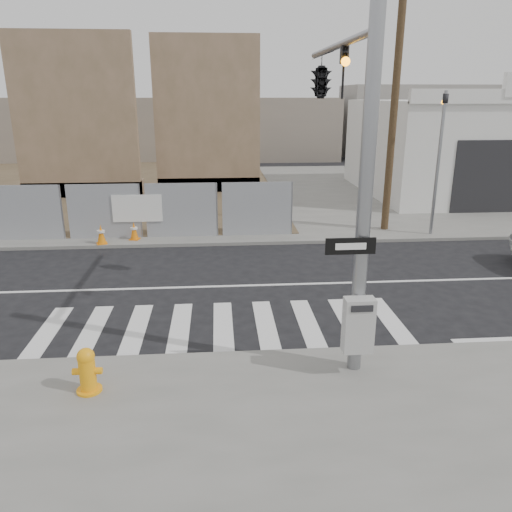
{
  "coord_description": "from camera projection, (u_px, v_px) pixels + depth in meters",
  "views": [
    {
      "loc": [
        -0.05,
        -13.18,
        5.13
      ],
      "look_at": [
        0.84,
        -1.61,
        1.4
      ],
      "focal_mm": 35.0,
      "sensor_mm": 36.0,
      "label": 1
    }
  ],
  "objects": [
    {
      "name": "auto_shop",
      "position": [
        480.0,
        147.0,
        26.64
      ],
      "size": [
        12.0,
        10.2,
        5.95
      ],
      "color": "silver",
      "rests_on": "sidewalk_far"
    },
    {
      "name": "utility_pole_right",
      "position": [
        395.0,
        94.0,
        18.19
      ],
      "size": [
        1.6,
        0.28,
        10.0
      ],
      "color": "#4B3A23",
      "rests_on": "sidewalk_far"
    },
    {
      "name": "concrete_wall_right",
      "position": [
        208.0,
        131.0,
        26.38
      ],
      "size": [
        5.5,
        1.3,
        8.0
      ],
      "color": "brown",
      "rests_on": "sidewalk_far"
    },
    {
      "name": "ground",
      "position": [
        222.0,
        286.0,
        14.08
      ],
      "size": [
        100.0,
        100.0,
        0.0
      ],
      "primitive_type": "plane",
      "color": "black",
      "rests_on": "ground"
    },
    {
      "name": "fire_hydrant",
      "position": [
        87.0,
        370.0,
        8.75
      ],
      "size": [
        0.51,
        0.45,
        0.84
      ],
      "rotation": [
        0.0,
        0.0,
        -0.02
      ],
      "color": "#FB9F0D",
      "rests_on": "sidewalk_near"
    },
    {
      "name": "sidewalk_far",
      "position": [
        219.0,
        193.0,
        27.35
      ],
      "size": [
        50.0,
        20.0,
        0.12
      ],
      "primitive_type": "cube",
      "color": "slate",
      "rests_on": "ground"
    },
    {
      "name": "traffic_cone_d",
      "position": [
        134.0,
        231.0,
        18.17
      ],
      "size": [
        0.4,
        0.4,
        0.66
      ],
      "rotation": [
        0.0,
        0.0,
        -0.21
      ],
      "color": "orange",
      "rests_on": "sidewalk_far"
    },
    {
      "name": "concrete_wall_left",
      "position": [
        77.0,
        133.0,
        24.95
      ],
      "size": [
        6.0,
        1.3,
        8.0
      ],
      "color": "brown",
      "rests_on": "sidewalk_far"
    },
    {
      "name": "far_signal_pole",
      "position": [
        440.0,
        144.0,
        17.97
      ],
      "size": [
        0.16,
        0.2,
        5.6
      ],
      "color": "gray",
      "rests_on": "sidewalk_far"
    },
    {
      "name": "traffic_cone_c",
      "position": [
        101.0,
        234.0,
        17.64
      ],
      "size": [
        0.45,
        0.45,
        0.7
      ],
      "rotation": [
        0.0,
        0.0,
        0.31
      ],
      "color": "orange",
      "rests_on": "sidewalk_far"
    },
    {
      "name": "signal_pole",
      "position": [
        333.0,
        113.0,
        10.86
      ],
      "size": [
        0.96,
        5.87,
        7.0
      ],
      "color": "gray",
      "rests_on": "sidewalk_near"
    }
  ]
}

